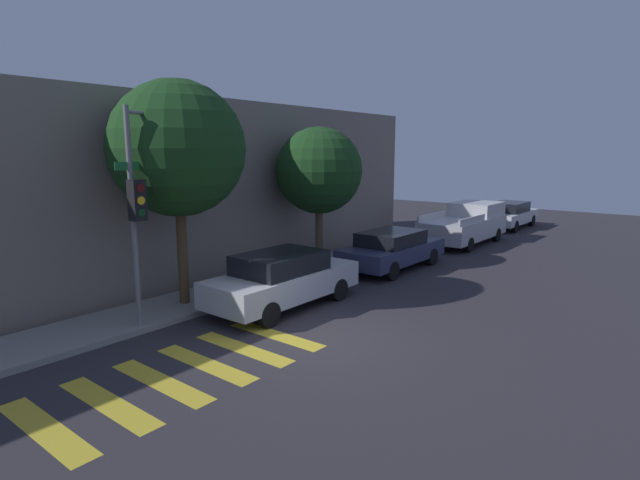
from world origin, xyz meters
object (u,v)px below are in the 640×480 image
(traffic_light_pole, at_px, (153,183))
(pickup_truck, at_px, (466,224))
(sedan_far_end, at_px, (509,214))
(tree_near_corner, at_px, (177,149))
(sedan_near_corner, at_px, (283,279))
(tree_midblock, at_px, (319,171))
(sedan_middle, at_px, (392,249))

(traffic_light_pole, distance_m, pickup_truck, 15.32)
(pickup_truck, bearing_deg, traffic_light_pole, 175.18)
(sedan_far_end, height_order, tree_near_corner, tree_near_corner)
(pickup_truck, relative_size, sedan_far_end, 1.11)
(sedan_near_corner, bearing_deg, sedan_far_end, 0.00)
(sedan_near_corner, xyz_separation_m, tree_near_corner, (-1.67, 2.01, 3.38))
(tree_midblock, bearing_deg, pickup_truck, -13.88)
(traffic_light_pole, bearing_deg, sedan_middle, -8.45)
(tree_near_corner, bearing_deg, sedan_near_corner, -50.26)
(traffic_light_pole, bearing_deg, sedan_near_corner, -23.69)
(traffic_light_pole, height_order, tree_midblock, traffic_light_pole)
(traffic_light_pole, height_order, pickup_truck, traffic_light_pole)
(sedan_near_corner, relative_size, tree_midblock, 0.90)
(sedan_far_end, bearing_deg, tree_near_corner, 174.19)
(traffic_light_pole, xyz_separation_m, sedan_near_corner, (2.89, -1.27, -2.62))
(sedan_middle, height_order, tree_near_corner, tree_near_corner)
(sedan_middle, xyz_separation_m, tree_near_corner, (-7.32, 2.01, 3.44))
(sedan_far_end, distance_m, tree_near_corner, 20.13)
(sedan_near_corner, bearing_deg, traffic_light_pole, 156.31)
(sedan_near_corner, relative_size, pickup_truck, 0.85)
(traffic_light_pole, distance_m, tree_midblock, 6.97)
(tree_midblock, bearing_deg, traffic_light_pole, -173.91)
(sedan_middle, height_order, pickup_truck, pickup_truck)
(traffic_light_pole, height_order, sedan_far_end, traffic_light_pole)
(tree_midblock, bearing_deg, sedan_near_corner, -153.56)
(sedan_middle, relative_size, pickup_truck, 0.87)
(pickup_truck, height_order, tree_near_corner, tree_near_corner)
(sedan_middle, bearing_deg, tree_near_corner, 164.66)
(sedan_middle, distance_m, tree_near_corner, 8.34)
(pickup_truck, distance_m, tree_near_corner, 14.36)
(traffic_light_pole, relative_size, tree_midblock, 1.03)
(sedan_far_end, bearing_deg, pickup_truck, 180.00)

